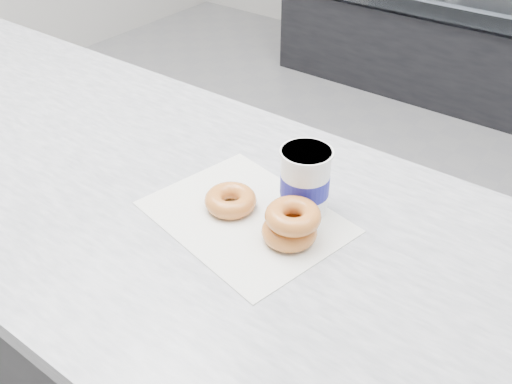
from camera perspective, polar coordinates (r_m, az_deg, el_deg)
ground at (r=2.12m, az=1.74°, el=-10.77°), size 5.00×5.00×0.00m
counter at (r=1.49m, az=-11.83°, el=-11.94°), size 3.06×0.76×0.90m
display_case at (r=3.58m, az=22.95°, el=16.10°), size 2.40×0.74×1.25m
wax_paper at (r=1.02m, az=-1.09°, el=-2.49°), size 0.39×0.32×0.00m
donut_single at (r=1.03m, az=-2.56°, el=-0.83°), size 0.12×0.12×0.03m
donut_stack at (r=0.95m, az=3.53°, el=-3.19°), size 0.13×0.13×0.07m
coffee_cup at (r=1.01m, az=4.92°, el=1.16°), size 0.11×0.11×0.12m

